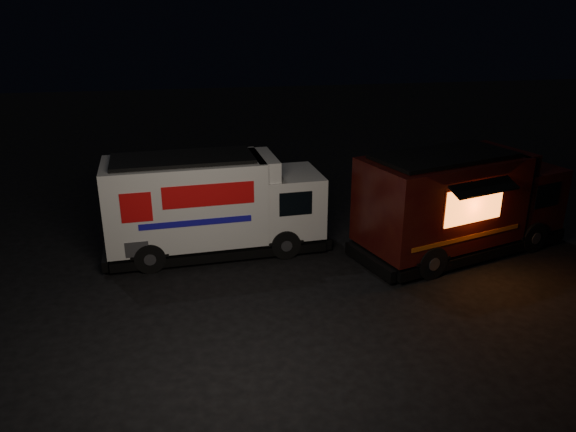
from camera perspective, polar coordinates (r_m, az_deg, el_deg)
The scene contains 3 objects.
ground at distance 15.19m, azimuth -3.03°, elevation -8.40°, with size 80.00×80.00×0.00m, color black.
white_truck at distance 17.54m, azimuth -7.36°, elevation 1.22°, with size 6.94×2.37×3.15m, color silver, non-canonical shape.
red_truck at distance 18.27m, azimuth 17.30°, elevation 1.43°, with size 7.01×2.58×3.26m, color #37100A, non-canonical shape.
Camera 1 is at (-1.56, -13.17, 7.42)m, focal length 35.00 mm.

